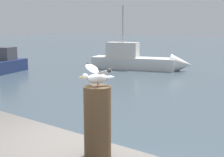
{
  "coord_description": "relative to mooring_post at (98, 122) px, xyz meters",
  "views": [
    {
      "loc": [
        2.31,
        -2.84,
        2.62
      ],
      "look_at": [
        0.21,
        -0.16,
        2.04
      ],
      "focal_mm": 50.54,
      "sensor_mm": 36.0,
      "label": 1
    }
  ],
  "objects": [
    {
      "name": "boat_white",
      "position": [
        -8.01,
        13.35,
        -1.1
      ],
      "size": [
        6.01,
        2.99,
        3.98
      ],
      "color": "silver",
      "rests_on": "ground_plane"
    },
    {
      "name": "seagull",
      "position": [
        -0.0,
        -0.0,
        0.51
      ],
      "size": [
        0.56,
        0.38,
        0.22
      ],
      "color": "#C66660",
      "rests_on": "mooring_post"
    },
    {
      "name": "boat_navy",
      "position": [
        -13.0,
        7.15,
        -1.16
      ],
      "size": [
        1.9,
        3.76,
        1.43
      ],
      "color": "navy",
      "rests_on": "ground_plane"
    },
    {
      "name": "mooring_post",
      "position": [
        0.0,
        0.0,
        0.0
      ],
      "size": [
        0.29,
        0.29,
        0.77
      ],
      "primitive_type": "cylinder",
      "color": "#4C3823",
      "rests_on": "harbor_quay"
    }
  ]
}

